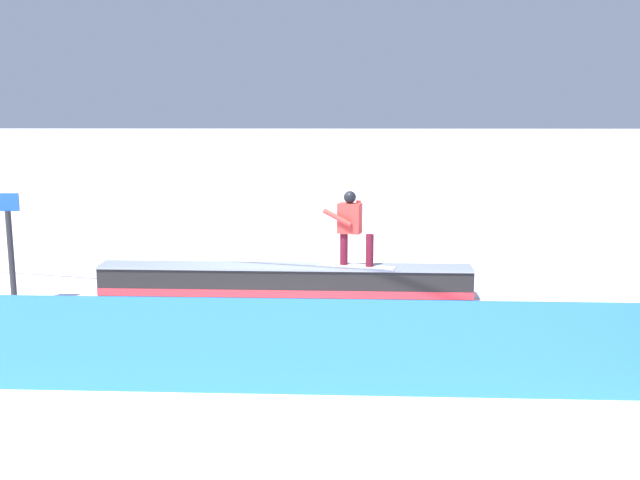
{
  "coord_description": "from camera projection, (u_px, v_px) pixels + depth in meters",
  "views": [
    {
      "loc": [
        -0.76,
        13.63,
        3.73
      ],
      "look_at": [
        -0.65,
        1.02,
        1.27
      ],
      "focal_mm": 43.7,
      "sensor_mm": 36.0,
      "label": 1
    }
  ],
  "objects": [
    {
      "name": "snowboarder",
      "position": [
        352.0,
        226.0,
        13.82
      ],
      "size": [
        1.41,
        0.7,
        1.35
      ],
      "color": "silver",
      "rests_on": "grind_box"
    },
    {
      "name": "grind_box",
      "position": [
        285.0,
        283.0,
        14.05
      ],
      "size": [
        6.74,
        0.84,
        0.6
      ],
      "color": "black",
      "rests_on": "ground_plane"
    },
    {
      "name": "safety_fence",
      "position": [
        265.0,
        347.0,
        9.57
      ],
      "size": [
        9.56,
        0.42,
        1.22
      ],
      "primitive_type": "cube",
      "rotation": [
        0.0,
        0.0,
        -0.04
      ],
      "color": "#307BE9",
      "rests_on": "ground_plane"
    },
    {
      "name": "ground_plane",
      "position": [
        285.0,
        298.0,
        14.1
      ],
      "size": [
        120.0,
        120.0,
        0.0
      ],
      "primitive_type": "plane",
      "color": "white"
    },
    {
      "name": "trail_marker",
      "position": [
        11.0,
        248.0,
        13.15
      ],
      "size": [
        0.4,
        0.1,
        2.01
      ],
      "color": "#262628",
      "rests_on": "ground_plane"
    }
  ]
}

